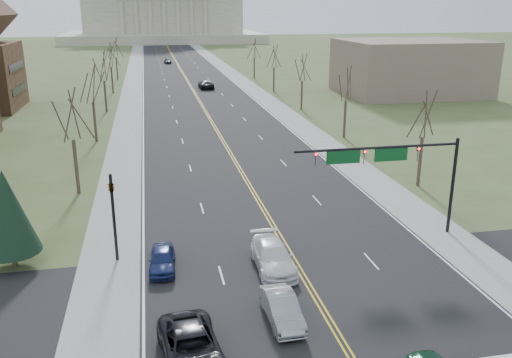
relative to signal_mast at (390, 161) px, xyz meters
name	(u,v)px	position (x,y,z in m)	size (l,w,h in m)	color
road	(185,77)	(-7.45, 96.50, -5.76)	(20.00, 380.00, 0.01)	black
cross_road	(317,300)	(-7.45, -7.50, -5.76)	(120.00, 14.00, 0.01)	black
sidewalk_left	(134,78)	(-19.45, 96.50, -5.75)	(4.00, 380.00, 0.03)	gray
sidewalk_right	(235,76)	(4.55, 96.50, -5.75)	(4.00, 380.00, 0.03)	gray
center_line	(185,77)	(-7.45, 96.50, -5.75)	(0.42, 380.00, 0.01)	gold
edge_line_left	(143,78)	(-17.25, 96.50, -5.75)	(0.15, 380.00, 0.01)	silver
edge_line_right	(226,76)	(2.35, 96.50, -5.75)	(0.15, 380.00, 0.01)	silver
capitol	(162,10)	(-7.45, 236.41, 8.44)	(90.00, 60.00, 50.00)	beige
signal_mast	(390,161)	(0.00, 0.00, 0.00)	(12.12, 0.44, 7.20)	black
signal_left	(113,208)	(-18.95, 0.00, -2.05)	(0.32, 0.36, 6.00)	black
tree_r_0	(424,117)	(8.05, 10.50, 0.79)	(3.74, 3.74, 8.50)	#35251F
tree_l_0	(71,117)	(-22.95, 14.50, 1.18)	(3.96, 3.96, 9.00)	#35251F
tree_r_1	(346,86)	(8.05, 30.50, 0.79)	(3.74, 3.74, 8.50)	#35251F
tree_l_1	(92,85)	(-22.95, 34.50, 1.18)	(3.96, 3.96, 9.00)	#35251F
tree_r_2	(302,69)	(8.05, 50.50, 0.79)	(3.74, 3.74, 8.50)	#35251F
tree_l_2	(103,68)	(-22.95, 54.50, 1.18)	(3.96, 3.96, 9.00)	#35251F
tree_r_3	(274,58)	(8.05, 70.50, 0.79)	(3.74, 3.74, 8.50)	#35251F
tree_l_3	(110,56)	(-22.95, 74.50, 1.18)	(3.96, 3.96, 9.00)	#35251F
tree_r_4	(254,50)	(8.05, 90.50, 0.79)	(3.74, 3.74, 8.50)	#35251F
tree_l_4	(115,49)	(-22.95, 94.50, 1.18)	(3.96, 3.96, 9.00)	#35251F
conifer_l	(7,212)	(-25.45, 0.50, -2.02)	(3.64, 3.64, 6.50)	#35251F
bldg_right_mass	(409,67)	(32.55, 62.50, -0.76)	(25.00, 20.00, 10.00)	#766054
car_sb_inner_lead	(282,309)	(-9.97, -9.26, -5.01)	(1.56, 4.46, 1.47)	gray
car_sb_outer_lead	(192,348)	(-14.99, -11.93, -4.93)	(2.72, 5.89, 1.64)	black
car_sb_inner_second	(273,257)	(-9.08, -3.21, -4.93)	(2.31, 5.67, 1.65)	silver
car_sb_outer_second	(162,259)	(-16.04, -1.97, -5.06)	(1.64, 4.07, 1.39)	navy
car_far_nb	(206,84)	(-4.60, 77.03, -4.92)	(2.77, 6.00, 1.67)	black
car_far_sb	(168,61)	(-10.18, 129.07, -4.98)	(1.82, 4.52, 1.54)	#44474B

